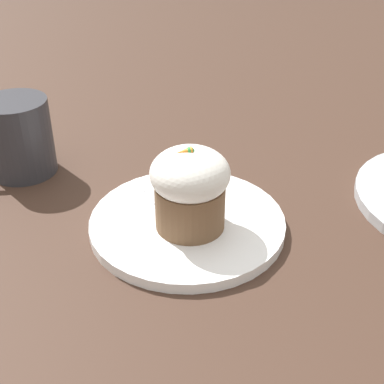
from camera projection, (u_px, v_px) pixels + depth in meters
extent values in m
plane|color=#3D281E|center=(187.00, 228.00, 0.60)|extent=(4.00, 4.00, 0.00)
cylinder|color=white|center=(187.00, 223.00, 0.60)|extent=(0.22, 0.22, 0.01)
cylinder|color=brown|center=(192.00, 206.00, 0.57)|extent=(0.07, 0.07, 0.05)
ellipsoid|color=white|center=(192.00, 173.00, 0.55)|extent=(0.08, 0.08, 0.05)
cone|color=orange|center=(184.00, 152.00, 0.53)|extent=(0.02, 0.01, 0.01)
sphere|color=green|center=(192.00, 151.00, 0.54)|extent=(0.01, 0.01, 0.01)
cube|color=#B7B7BC|center=(156.00, 201.00, 0.62)|extent=(0.03, 0.09, 0.00)
ellipsoid|color=#B7B7BC|center=(179.00, 227.00, 0.57)|extent=(0.05, 0.06, 0.01)
cylinder|color=#2D2D33|center=(19.00, 137.00, 0.68)|extent=(0.08, 0.08, 0.10)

